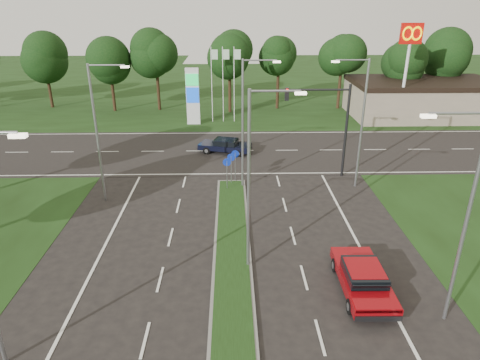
{
  "coord_description": "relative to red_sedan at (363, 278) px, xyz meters",
  "views": [
    {
      "loc": [
        -0.02,
        -12.26,
        12.51
      ],
      "look_at": [
        0.53,
        12.09,
        2.2
      ],
      "focal_mm": 32.0,
      "sensor_mm": 36.0,
      "label": 1
    }
  ],
  "objects": [
    {
      "name": "verge_far",
      "position": [
        -6.0,
        51.08,
        -0.72
      ],
      "size": [
        160.0,
        50.0,
        0.02
      ],
      "primitive_type": "cube",
      "color": "black",
      "rests_on": "ground"
    },
    {
      "name": "commercial_building",
      "position": [
        16.0,
        32.08,
        1.28
      ],
      "size": [
        16.0,
        9.0,
        4.0
      ],
      "primitive_type": "cube",
      "color": "gray",
      "rests_on": "ground"
    },
    {
      "name": "median_kerb",
      "position": [
        -6.0,
        0.08,
        -0.66
      ],
      "size": [
        2.0,
        26.0,
        0.12
      ],
      "primitive_type": "cube",
      "color": "slate",
      "rests_on": "ground"
    },
    {
      "name": "streetlight_median_far",
      "position": [
        -5.0,
        12.08,
        4.36
      ],
      "size": [
        2.53,
        0.22,
        9.0
      ],
      "color": "gray",
      "rests_on": "ground"
    },
    {
      "name": "streetlight_right_far",
      "position": [
        2.8,
        12.08,
        4.36
      ],
      "size": [
        2.53,
        0.22,
        9.0
      ],
      "rotation": [
        0.0,
        0.0,
        3.14
      ],
      "color": "gray",
      "rests_on": "ground"
    },
    {
      "name": "streetlight_right_near",
      "position": [
        2.8,
        -1.92,
        4.36
      ],
      "size": [
        2.53,
        0.22,
        9.0
      ],
      "rotation": [
        0.0,
        0.0,
        3.14
      ],
      "color": "gray",
      "rests_on": "ground"
    },
    {
      "name": "median_signs",
      "position": [
        -6.0,
        12.48,
        1.0
      ],
      "size": [
        1.16,
        1.76,
        2.38
      ],
      "color": "gray",
      "rests_on": "ground"
    },
    {
      "name": "cross_road",
      "position": [
        -6.0,
        20.08,
        -0.72
      ],
      "size": [
        160.0,
        12.0,
        0.02
      ],
      "primitive_type": "cube",
      "color": "black",
      "rests_on": "ground"
    },
    {
      "name": "traffic_signal",
      "position": [
        1.19,
        14.08,
        3.94
      ],
      "size": [
        5.1,
        0.42,
        7.0
      ],
      "color": "black",
      "rests_on": "ground"
    },
    {
      "name": "treeline_far",
      "position": [
        -5.9,
        36.02,
        6.11
      ],
      "size": [
        6.0,
        6.0,
        9.9
      ],
      "color": "black",
      "rests_on": "ground"
    },
    {
      "name": "mcdonalds_sign",
      "position": [
        12.0,
        28.06,
        7.27
      ],
      "size": [
        2.2,
        0.47,
        10.4
      ],
      "color": "silver",
      "rests_on": "ground"
    },
    {
      "name": "navy_sedan",
      "position": [
        -6.52,
        19.69,
        -0.06
      ],
      "size": [
        4.77,
        2.97,
        1.22
      ],
      "rotation": [
        0.0,
        0.0,
        1.29
      ],
      "color": "black",
      "rests_on": "ground"
    },
    {
      "name": "streetlight_median_near",
      "position": [
        -5.0,
        2.08,
        4.36
      ],
      "size": [
        2.53,
        0.22,
        9.0
      ],
      "color": "gray",
      "rests_on": "ground"
    },
    {
      "name": "ground",
      "position": [
        -6.0,
        -3.92,
        -0.72
      ],
      "size": [
        160.0,
        160.0,
        0.0
      ],
      "primitive_type": "plane",
      "color": "black",
      "rests_on": "ground"
    },
    {
      "name": "gas_pylon",
      "position": [
        -9.79,
        29.13,
        2.48
      ],
      "size": [
        5.8,
        1.26,
        8.0
      ],
      "color": "silver",
      "rests_on": "ground"
    },
    {
      "name": "streetlight_left_far",
      "position": [
        -14.3,
        10.08,
        4.36
      ],
      "size": [
        2.53,
        0.22,
        9.0
      ],
      "color": "gray",
      "rests_on": "ground"
    },
    {
      "name": "red_sedan",
      "position": [
        0.0,
        0.0,
        0.0
      ],
      "size": [
        2.1,
        4.88,
        1.34
      ],
      "rotation": [
        0.0,
        0.0,
        -0.01
      ],
      "color": "maroon",
      "rests_on": "ground"
    }
  ]
}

